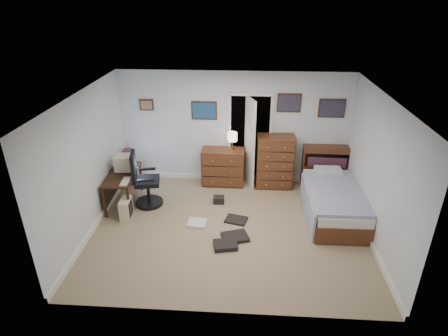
# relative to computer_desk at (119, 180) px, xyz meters

# --- Properties ---
(floor) EXTENTS (5.00, 4.00, 0.02)m
(floor) POSITION_rel_computer_desk_xyz_m (2.28, -0.79, -0.53)
(floor) COLOR #9C8B6B
(floor) RESTS_ON ground
(computer_desk) EXTENTS (0.59, 1.19, 0.68)m
(computer_desk) POSITION_rel_computer_desk_xyz_m (0.00, 0.00, 0.00)
(computer_desk) COLOR black
(computer_desk) RESTS_ON floor
(crt_monitor) EXTENTS (0.36, 0.34, 0.32)m
(crt_monitor) POSITION_rel_computer_desk_xyz_m (0.10, 0.15, 0.32)
(crt_monitor) COLOR beige
(crt_monitor) RESTS_ON computer_desk
(keyboard) EXTENTS (0.15, 0.37, 0.02)m
(keyboard) POSITION_rel_computer_desk_xyz_m (0.26, -0.35, 0.17)
(keyboard) COLOR beige
(keyboard) RESTS_ON computer_desk
(pc_tower) EXTENTS (0.20, 0.39, 0.41)m
(pc_tower) POSITION_rel_computer_desk_xyz_m (0.28, -0.55, -0.32)
(pc_tower) COLOR beige
(pc_tower) RESTS_ON floor
(office_chair) EXTENTS (0.65, 0.65, 1.16)m
(office_chair) POSITION_rel_computer_desk_xyz_m (0.53, -0.03, -0.07)
(office_chair) COLOR black
(office_chair) RESTS_ON floor
(media_stack) EXTENTS (0.17, 0.17, 0.85)m
(media_stack) POSITION_rel_computer_desk_xyz_m (-0.04, 0.82, -0.09)
(media_stack) COLOR maroon
(media_stack) RESTS_ON floor
(low_dresser) EXTENTS (0.95, 0.50, 0.83)m
(low_dresser) POSITION_rel_computer_desk_xyz_m (2.05, 0.99, -0.10)
(low_dresser) COLOR #5B2E1D
(low_dresser) RESTS_ON floor
(table_lamp) EXTENTS (0.21, 0.21, 0.40)m
(table_lamp) POSITION_rel_computer_desk_xyz_m (2.25, 0.99, 0.61)
(table_lamp) COLOR gold
(table_lamp) RESTS_ON low_dresser
(doorway) EXTENTS (0.96, 1.12, 2.05)m
(doorway) POSITION_rel_computer_desk_xyz_m (2.63, 1.48, 0.48)
(doorway) COLOR black
(doorway) RESTS_ON floor
(tall_dresser) EXTENTS (0.82, 0.50, 1.18)m
(tall_dresser) POSITION_rel_computer_desk_xyz_m (3.19, 0.96, 0.07)
(tall_dresser) COLOR #5B2E1D
(tall_dresser) RESTS_ON floor
(headboard_bookcase) EXTENTS (1.05, 0.30, 0.94)m
(headboard_bookcase) POSITION_rel_computer_desk_xyz_m (4.33, 1.07, -0.02)
(headboard_bookcase) COLOR #5B2E1D
(headboard_bookcase) RESTS_ON floor
(bed) EXTENTS (1.08, 1.97, 0.64)m
(bed) POSITION_rel_computer_desk_xyz_m (4.27, -0.20, -0.22)
(bed) COLOR #5B2E1D
(bed) RESTS_ON floor
(wall_posters) EXTENTS (4.38, 0.04, 0.60)m
(wall_posters) POSITION_rel_computer_desk_xyz_m (2.85, 1.19, 1.23)
(wall_posters) COLOR #331E11
(wall_posters) RESTS_ON floor
(floor_clutter) EXTENTS (1.20, 1.74, 0.14)m
(floor_clutter) POSITION_rel_computer_desk_xyz_m (2.19, -0.83, -0.48)
(floor_clutter) COLOR silver
(floor_clutter) RESTS_ON floor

